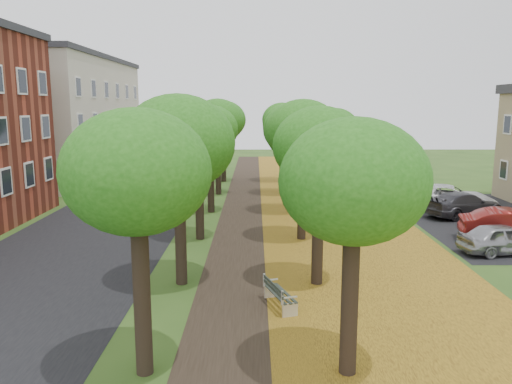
{
  "coord_description": "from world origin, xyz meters",
  "views": [
    {
      "loc": [
        0.42,
        -10.91,
        6.27
      ],
      "look_at": [
        0.45,
        10.59,
        2.5
      ],
      "focal_mm": 35.0,
      "sensor_mm": 36.0,
      "label": 1
    }
  ],
  "objects_px": {
    "car_grey": "(464,205)",
    "car_white": "(449,198)",
    "car_silver": "(504,239)",
    "bench": "(279,294)"
  },
  "relations": [
    {
      "from": "car_silver",
      "to": "car_white",
      "type": "height_order",
      "value": "car_white"
    },
    {
      "from": "car_grey",
      "to": "car_white",
      "type": "relative_size",
      "value": 0.87
    },
    {
      "from": "car_grey",
      "to": "car_white",
      "type": "distance_m",
      "value": 1.79
    },
    {
      "from": "bench",
      "to": "car_white",
      "type": "bearing_deg",
      "value": -55.28
    },
    {
      "from": "car_silver",
      "to": "car_grey",
      "type": "height_order",
      "value": "car_grey"
    },
    {
      "from": "car_silver",
      "to": "car_white",
      "type": "bearing_deg",
      "value": -15.02
    },
    {
      "from": "bench",
      "to": "car_grey",
      "type": "xyz_separation_m",
      "value": [
        11.11,
        12.88,
        0.26
      ]
    },
    {
      "from": "bench",
      "to": "car_white",
      "type": "distance_m",
      "value": 18.28
    },
    {
      "from": "car_silver",
      "to": "car_grey",
      "type": "distance_m",
      "value": 7.27
    },
    {
      "from": "bench",
      "to": "car_silver",
      "type": "relative_size",
      "value": 0.48
    }
  ]
}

